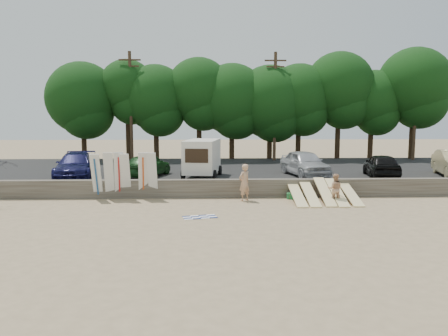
# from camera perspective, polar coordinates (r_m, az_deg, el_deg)

# --- Properties ---
(ground) EXTENTS (120.00, 120.00, 0.00)m
(ground) POSITION_cam_1_polar(r_m,az_deg,el_deg) (21.50, 7.63, -5.25)
(ground) COLOR tan
(ground) RESTS_ON ground
(seawall) EXTENTS (44.00, 0.50, 1.00)m
(seawall) POSITION_cam_1_polar(r_m,az_deg,el_deg) (24.32, 6.47, -2.61)
(seawall) COLOR #6B6356
(seawall) RESTS_ON ground
(parking_lot) EXTENTS (44.00, 14.50, 0.70)m
(parking_lot) POSITION_cam_1_polar(r_m,az_deg,el_deg) (31.69, 4.46, -0.64)
(parking_lot) COLOR #282828
(parking_lot) RESTS_ON ground
(treeline) EXTENTS (34.95, 6.88, 9.64)m
(treeline) POSITION_cam_1_polar(r_m,az_deg,el_deg) (38.50, 4.10, 9.55)
(treeline) COLOR #382616
(treeline) RESTS_ON parking_lot
(utility_poles) EXTENTS (25.80, 0.26, 9.00)m
(utility_poles) POSITION_cam_1_polar(r_m,az_deg,el_deg) (37.15, 6.67, 8.30)
(utility_poles) COLOR #473321
(utility_poles) RESTS_ON parking_lot
(box_trailer) EXTENTS (2.52, 3.85, 2.30)m
(box_trailer) POSITION_cam_1_polar(r_m,az_deg,el_deg) (26.91, -2.88, 1.54)
(box_trailer) COLOR silver
(box_trailer) RESTS_ON parking_lot
(car_0) EXTENTS (2.83, 5.44, 1.51)m
(car_0) POSITION_cam_1_polar(r_m,az_deg,el_deg) (28.07, -18.78, 0.30)
(car_0) COLOR #131342
(car_0) RESTS_ON parking_lot
(car_1) EXTENTS (2.88, 4.51, 1.43)m
(car_1) POSITION_cam_1_polar(r_m,az_deg,el_deg) (27.54, -9.99, 0.37)
(car_1) COLOR #163C17
(car_1) RESTS_ON parking_lot
(car_2) EXTENTS (2.75, 4.98, 1.60)m
(car_2) POSITION_cam_1_polar(r_m,az_deg,el_deg) (27.99, 10.49, 0.64)
(car_2) COLOR #AFB0B5
(car_2) RESTS_ON parking_lot
(car_3) EXTENTS (2.51, 4.53, 1.46)m
(car_3) POSITION_cam_1_polar(r_m,az_deg,el_deg) (28.56, 19.88, 0.32)
(car_3) COLOR black
(car_3) RESTS_ON parking_lot
(surfboard_upright_0) EXTENTS (0.51, 0.85, 2.50)m
(surfboard_upright_0) POSITION_cam_1_polar(r_m,az_deg,el_deg) (24.20, -16.31, -1.10)
(surfboard_upright_0) COLOR silver
(surfboard_upright_0) RESTS_ON ground
(surfboard_upright_1) EXTENTS (0.52, 0.62, 2.56)m
(surfboard_upright_1) POSITION_cam_1_polar(r_m,az_deg,el_deg) (24.13, -14.77, -1.00)
(surfboard_upright_1) COLOR silver
(surfboard_upright_1) RESTS_ON ground
(surfboard_upright_2) EXTENTS (0.57, 0.61, 2.57)m
(surfboard_upright_2) POSITION_cam_1_polar(r_m,az_deg,el_deg) (24.06, -13.53, -0.98)
(surfboard_upright_2) COLOR silver
(surfboard_upright_2) RESTS_ON ground
(surfboard_upright_3) EXTENTS (0.52, 0.85, 2.50)m
(surfboard_upright_3) POSITION_cam_1_polar(r_m,az_deg,el_deg) (23.94, -12.73, -1.07)
(surfboard_upright_3) COLOR silver
(surfboard_upright_3) RESTS_ON ground
(surfboard_upright_4) EXTENTS (0.60, 0.71, 2.55)m
(surfboard_upright_4) POSITION_cam_1_polar(r_m,az_deg,el_deg) (23.84, -10.51, -0.99)
(surfboard_upright_4) COLOR silver
(surfboard_upright_4) RESTS_ON ground
(surfboard_upright_5) EXTENTS (0.55, 0.71, 2.54)m
(surfboard_upright_5) POSITION_cam_1_polar(r_m,az_deg,el_deg) (23.75, -9.33, -1.01)
(surfboard_upright_5) COLOR silver
(surfboard_upright_5) RESTS_ON ground
(surfboard_low_0) EXTENTS (0.56, 2.92, 0.81)m
(surfboard_low_0) POSITION_cam_1_polar(r_m,az_deg,el_deg) (23.01, 9.54, -3.45)
(surfboard_low_0) COLOR #F6DF9B
(surfboard_low_0) RESTS_ON ground
(surfboard_low_1) EXTENTS (0.56, 2.90, 0.91)m
(surfboard_low_1) POSITION_cam_1_polar(r_m,az_deg,el_deg) (23.12, 11.15, -3.31)
(surfboard_low_1) COLOR #F6DF9B
(surfboard_low_1) RESTS_ON ground
(surfboard_low_2) EXTENTS (0.56, 2.84, 1.09)m
(surfboard_low_2) POSITION_cam_1_polar(r_m,az_deg,el_deg) (23.36, 13.02, -3.02)
(surfboard_low_2) COLOR #F6DF9B
(surfboard_low_2) RESTS_ON ground
(surfboard_low_3) EXTENTS (0.56, 2.86, 1.05)m
(surfboard_low_3) POSITION_cam_1_polar(r_m,az_deg,el_deg) (23.42, 14.52, -3.09)
(surfboard_low_3) COLOR #F6DF9B
(surfboard_low_3) RESTS_ON ground
(surfboard_low_4) EXTENTS (0.56, 2.91, 0.85)m
(surfboard_low_4) POSITION_cam_1_polar(r_m,az_deg,el_deg) (23.79, 16.18, -3.24)
(surfboard_low_4) COLOR #F6DF9B
(surfboard_low_4) RESTS_ON ground
(beachgoer_a) EXTENTS (0.85, 0.82, 1.96)m
(beachgoer_a) POSITION_cam_1_polar(r_m,az_deg,el_deg) (23.02, 2.66, -1.90)
(beachgoer_a) COLOR tan
(beachgoer_a) RESTS_ON ground
(beachgoer_b) EXTENTS (0.88, 0.76, 1.56)m
(beachgoer_b) POSITION_cam_1_polar(r_m,az_deg,el_deg) (22.90, 14.28, -2.67)
(beachgoer_b) COLOR tan
(beachgoer_b) RESTS_ON ground
(cooler) EXTENTS (0.42, 0.35, 0.32)m
(cooler) POSITION_cam_1_polar(r_m,az_deg,el_deg) (23.93, 8.65, -3.63)
(cooler) COLOR #278F48
(cooler) RESTS_ON ground
(gear_bag) EXTENTS (0.33, 0.28, 0.22)m
(gear_bag) POSITION_cam_1_polar(r_m,az_deg,el_deg) (23.95, 8.78, -3.74)
(gear_bag) COLOR orange
(gear_bag) RESTS_ON ground
(beach_towel) EXTENTS (1.81, 1.81, 0.00)m
(beach_towel) POSITION_cam_1_polar(r_m,az_deg,el_deg) (19.55, -3.18, -6.41)
(beach_towel) COLOR white
(beach_towel) RESTS_ON ground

